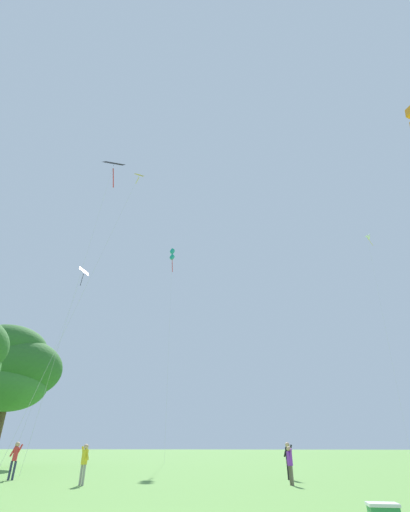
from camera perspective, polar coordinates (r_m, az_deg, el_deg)
name	(u,v)px	position (r m, az deg, el deg)	size (l,w,h in m)	color
kite_yellow_diamond	(131,193)	(35.01, -11.66, 9.68)	(1.97, 10.10, 25.97)	yellow
kite_pink_low	(81,279)	(50.12, -18.94, -3.41)	(2.12, 10.27, 22.90)	pink
kite_black_large	(113,171)	(39.79, -14.38, 12.85)	(2.20, 7.13, 28.70)	black
kite_teal_box	(172,256)	(48.86, -5.20, 0.05)	(1.69, 5.02, 25.24)	teal
kite_white_distant	(367,237)	(57.65, 24.24, 2.73)	(4.24, 8.70, 29.00)	white
person_child_small	(290,462)	(18.24, 13.25, -29.03)	(0.29, 0.44, 1.46)	#665B4C
person_with_spool	(288,457)	(21.03, 13.04, -28.51)	(0.48, 0.35, 1.63)	black
person_far_back	(15,457)	(22.51, -27.79, -26.23)	(0.51, 0.32, 1.66)	#2D3351
person_in_red_shirt	(84,460)	(18.59, -18.51, -28.23)	(0.49, 0.25, 1.55)	gray
tree_right_cluster	(12,368)	(36.63, -28.10, -15.29)	(7.83, 7.45, 11.06)	brown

